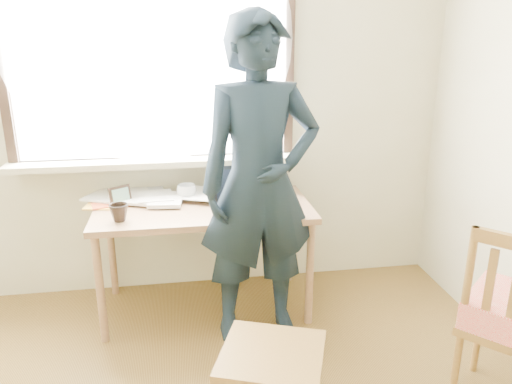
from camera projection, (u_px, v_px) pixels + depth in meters
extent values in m
cube|color=beige|center=(185.00, 102.00, 3.23)|extent=(3.50, 0.02, 2.60)
cube|color=white|center=(150.00, 54.00, 3.09)|extent=(1.70, 0.01, 1.30)
cube|color=black|center=(157.00, 161.00, 3.29)|extent=(1.82, 0.06, 0.06)
cube|color=black|center=(289.00, 53.00, 3.21)|extent=(0.06, 0.06, 1.30)
cube|color=beige|center=(156.00, 162.00, 3.22)|extent=(1.85, 0.20, 0.04)
cube|color=white|center=(148.00, 38.00, 2.99)|extent=(1.95, 0.02, 1.65)
cube|color=#8E6947|center=(203.00, 209.00, 3.09)|extent=(1.32, 0.66, 0.04)
cylinder|color=#8E6947|center=(100.00, 290.00, 2.84)|extent=(0.05, 0.05, 0.67)
cylinder|color=#8E6947|center=(112.00, 249.00, 3.37)|extent=(0.05, 0.05, 0.67)
cylinder|color=#8E6947|center=(310.00, 274.00, 3.02)|extent=(0.05, 0.05, 0.67)
cylinder|color=#8E6947|center=(289.00, 237.00, 3.55)|extent=(0.05, 0.05, 0.67)
cube|color=black|center=(245.00, 207.00, 3.04)|extent=(0.37, 0.28, 0.02)
cube|color=black|center=(240.00, 183.00, 3.11)|extent=(0.35, 0.12, 0.23)
cube|color=black|center=(240.00, 183.00, 3.11)|extent=(0.31, 0.09, 0.19)
cube|color=black|center=(245.00, 207.00, 3.03)|extent=(0.32, 0.18, 0.00)
imported|color=white|center=(187.00, 192.00, 3.19)|extent=(0.16, 0.16, 0.10)
imported|color=black|center=(119.00, 213.00, 2.82)|extent=(0.12, 0.12, 0.10)
ellipsoid|color=black|center=(278.00, 205.00, 3.05)|extent=(0.10, 0.07, 0.04)
cube|color=white|center=(108.00, 202.00, 3.13)|extent=(0.31, 0.32, 0.01)
cube|color=white|center=(114.00, 201.00, 3.13)|extent=(0.33, 0.30, 0.01)
cube|color=white|center=(166.00, 200.00, 3.13)|extent=(0.26, 0.26, 0.02)
cube|color=white|center=(141.00, 202.00, 3.10)|extent=(0.28, 0.28, 0.01)
cube|color=white|center=(174.00, 189.00, 3.32)|extent=(0.27, 0.33, 0.02)
cube|color=#3A7EBE|center=(128.00, 193.00, 3.25)|extent=(0.26, 0.32, 0.01)
cube|color=white|center=(113.00, 199.00, 3.13)|extent=(0.29, 0.30, 0.01)
cube|color=white|center=(115.00, 200.00, 3.08)|extent=(0.30, 0.31, 0.02)
imported|color=white|center=(130.00, 194.00, 3.25)|extent=(0.24, 0.31, 0.03)
imported|color=white|center=(264.00, 189.00, 3.38)|extent=(0.25, 0.29, 0.02)
cube|color=black|center=(120.00, 196.00, 3.08)|extent=(0.13, 0.09, 0.11)
cube|color=#4F7936|center=(120.00, 196.00, 3.08)|extent=(0.09, 0.06, 0.08)
cube|color=olive|center=(272.00, 356.00, 2.13)|extent=(0.55, 0.54, 0.04)
cylinder|color=olive|center=(240.00, 367.00, 2.39)|extent=(0.04, 0.04, 0.40)
cylinder|color=olive|center=(317.00, 378.00, 2.32)|extent=(0.04, 0.04, 0.40)
cylinder|color=olive|center=(478.00, 337.00, 2.63)|extent=(0.04, 0.04, 0.41)
cylinder|color=olive|center=(455.00, 371.00, 2.36)|extent=(0.04, 0.04, 0.41)
cylinder|color=olive|center=(468.00, 279.00, 2.20)|extent=(0.04, 0.04, 0.50)
cube|color=olive|center=(489.00, 291.00, 2.16)|extent=(0.04, 0.04, 0.40)
imported|color=black|center=(260.00, 184.00, 2.77)|extent=(0.71, 0.50, 1.86)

